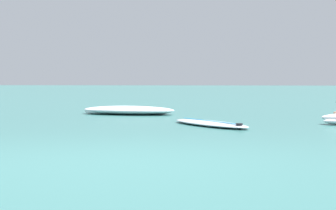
{
  "coord_description": "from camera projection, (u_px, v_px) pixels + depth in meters",
  "views": [
    {
      "loc": [
        1.16,
        -5.59,
        0.69
      ],
      "look_at": [
        -0.42,
        5.7,
        0.26
      ],
      "focal_mm": 73.16,
      "sensor_mm": 36.0,
      "label": 1
    }
  ],
  "objects": [
    {
      "name": "ground_plane",
      "position": [
        212.0,
        109.0,
        15.61
      ],
      "size": [
        120.0,
        120.0,
        0.0
      ],
      "primitive_type": "plane",
      "color": "#387A75"
    },
    {
      "name": "drifting_surfboard",
      "position": [
        211.0,
        123.0,
        10.15
      ],
      "size": [
        1.55,
        2.02,
        0.16
      ],
      "color": "silver",
      "rests_on": "ground"
    },
    {
      "name": "whitewater_mid_right",
      "position": [
        129.0,
        110.0,
        13.46
      ],
      "size": [
        2.11,
        1.48,
        0.17
      ],
      "color": "white",
      "rests_on": "ground"
    }
  ]
}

